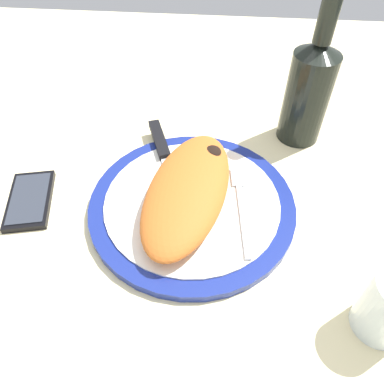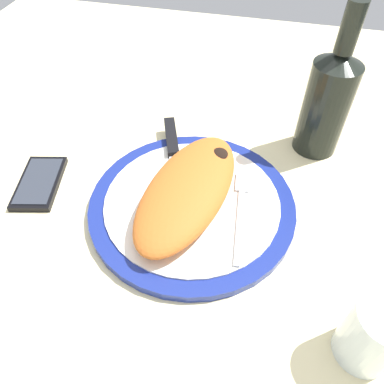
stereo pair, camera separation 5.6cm
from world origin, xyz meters
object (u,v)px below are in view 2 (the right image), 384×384
Objects in this scene: knife at (173,149)px; wine_bottle at (327,101)px; calzone at (188,188)px; smartphone at (39,183)px; water_glass at (372,337)px; plate at (192,204)px; fork at (241,207)px.

knife is 0.90× the size of wine_bottle.
wine_bottle reaches higher than calzone.
smartphone is 1.40× the size of water_glass.
plate is 1.15× the size of calzone.
plate is at bearing 92.70° from fork.
plate is 1.24× the size of wine_bottle.
knife is at bearing 29.82° from plate.
water_glass is at bearing -131.69° from knife.
fork is 1.89× the size of water_glass.
smartphone is at bearing 120.09° from knife.
water_glass is (-15.80, -51.21, 3.54)cm from smartphone.
calzone is 1.58× the size of fork.
plate is at bearing -150.18° from knife.
plate is 3.32cm from calzone.
plate is 3.43× the size of water_glass.
plate is 30.23cm from water_glass.
water_glass is 38.09cm from wine_bottle.
water_glass is (-17.28, -17.20, 2.10)cm from fork.
wine_bottle is (9.56, -24.75, 7.73)cm from knife.
calzone is 8.58cm from fork.
wine_bottle is at bearing -42.76° from plate.
fork is 24.48cm from water_glass.
calzone is 25.96cm from smartphone.
calzone is 28.32cm from wine_bottle.
plate is 7.73cm from fork.
fork is 24.06cm from wine_bottle.
fork is at bearing -126.78° from knife.
knife reaches higher than smartphone.
calzone is at bearing 55.87° from water_glass.
wine_bottle is at bearing -29.07° from fork.
water_glass is at bearing -107.15° from smartphone.
plate is at bearing -118.85° from calzone.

